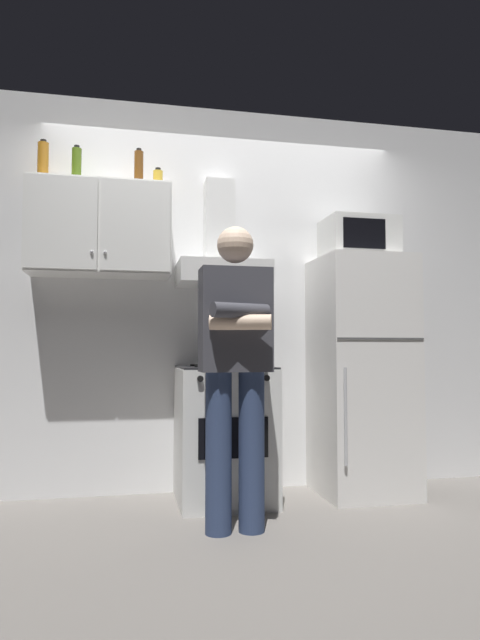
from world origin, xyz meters
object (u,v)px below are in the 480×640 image
Objects in this scene: range_hood at (221,257)px; bottle_spice_jar at (158,178)px; bottle_liquor_amber at (43,162)px; refrigerator at (361,375)px; microwave at (359,239)px; cooking_pot at (248,355)px; stove_oven at (224,433)px; bottle_olive_oil at (77,166)px; bottle_beer_brown at (139,169)px; upper_cabinet at (100,229)px; person_standing at (235,362)px.

bottle_spice_jar is (-0.43, -0.03, 0.51)m from range_hood.
range_hood is 1.30m from bottle_liquor_amber.
microwave reaches higher than refrigerator.
microwave is 1.16m from cooking_pot.
refrigerator is 5.85× the size of cooking_pot.
bottle_liquor_amber reaches higher than stove_oven.
bottle_olive_oil is at bearing 173.66° from bottle_spice_jar.
bottle_beer_brown reaches higher than refrigerator.
microwave reaches higher than cooking_pot.
microwave is at bearing 90.90° from refrigerator.
upper_cabinet is 0.45m from bottle_olive_oil.
upper_cabinet is 3.53× the size of bottle_olive_oil.
person_standing reaches higher than refrigerator.
person_standing is at bearing -148.00° from microwave.
stove_oven is 0.55× the size of refrigerator.
bottle_liquor_amber is (-1.11, 0.76, 1.28)m from person_standing.
bottle_olive_oil is at bearing 1.36° from bottle_liquor_amber.
person_standing is 6.34× the size of bottle_beer_brown.
bottle_spice_jar is at bearing 167.12° from stove_oven.
bottle_beer_brown is (-0.69, 0.26, 1.24)m from cooking_pot.
cooking_pot is at bearing -14.73° from upper_cabinet.
range_hood is 6.12× the size of bottle_spice_jar.
stove_oven is 7.13× the size of bottle_spice_jar.
bottle_liquor_amber is 1.06× the size of bottle_beer_brown.
cooking_pot is 1.44m from bottle_beer_brown.
cooking_pot is 1.06× the size of bottle_beer_brown.
bottle_liquor_amber is at bearing 172.56° from stove_oven.
range_hood is 0.47× the size of refrigerator.
stove_oven is at bearing -90.00° from range_hood.
bottle_olive_oil reaches higher than upper_cabinet.
refrigerator is at bearing 31.23° from person_standing.
bottle_olive_oil is (0.21, 0.00, -0.01)m from bottle_liquor_amber.
bottle_spice_jar is at bearing -6.34° from bottle_olive_oil.
stove_oven is at bearing -179.96° from refrigerator.
bottle_liquor_amber is at bearing 175.84° from bottle_spice_jar.
refrigerator is 6.27× the size of bottle_olive_oil.
bottle_liquor_amber is (-1.16, 0.03, 0.58)m from range_hood.
stove_oven is 0.53m from cooking_pot.
bottle_olive_oil is at bearing 168.55° from upper_cabinet.
bottle_olive_oil is at bearing 178.17° from range_hood.
bottle_beer_brown is 2.11× the size of bottle_spice_jar.
bottle_beer_brown is 0.15m from bottle_spice_jar.
cooking_pot is (0.18, 0.49, 0.04)m from person_standing.
bottle_beer_brown is at bearing 178.66° from range_hood.
microwave is 1.43m from bottle_spice_jar.
refrigerator is at bearing 8.32° from cooking_pot.
bottle_beer_brown is at bearing 159.36° from cooking_pot.
stove_oven is 1.17m from range_hood.
bottle_liquor_amber is at bearing 168.17° from cooking_pot.
bottle_spice_jar reaches higher than person_standing.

